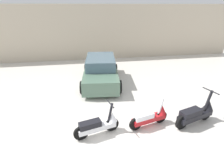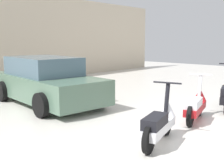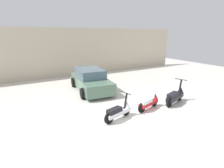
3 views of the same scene
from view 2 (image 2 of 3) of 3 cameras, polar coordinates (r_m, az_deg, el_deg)
name	(u,v)px [view 2 (image 2 of 3)]	position (r m, az deg, el deg)	size (l,w,h in m)	color
ground_plane	(217,134)	(5.56, 20.54, -9.58)	(28.00, 28.00, 0.00)	silver
scooter_front_left	(160,122)	(4.81, 9.72, -7.64)	(1.38, 0.64, 0.98)	black
scooter_front_right	(196,104)	(6.30, 16.69, -3.99)	(1.36, 0.62, 0.97)	black
car_rear_left	(47,81)	(7.81, -13.15, 0.51)	(2.09, 3.85, 1.26)	#51705B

